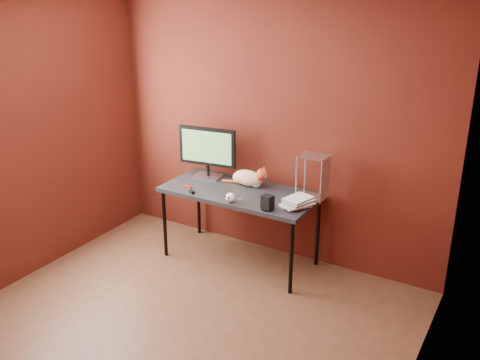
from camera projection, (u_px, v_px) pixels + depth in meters
The scene contains 11 objects.
room at pixel (159, 165), 3.71m from camera, with size 3.52×3.52×2.61m.
desk at pixel (240, 195), 5.15m from camera, with size 1.50×0.70×0.75m.
monitor at pixel (207, 150), 5.38m from camera, with size 0.61×0.23×0.52m.
cat at pixel (248, 178), 5.24m from camera, with size 0.49×0.21×0.23m.
skull_mug at pixel (230, 198), 4.85m from camera, with size 0.09×0.10×0.09m.
speaker at pixel (267, 203), 4.69m from camera, with size 0.12×0.12×0.13m.
book_stack at pixel (294, 151), 4.67m from camera, with size 0.29×0.31×0.99m.
wire_rack at pixel (313, 177), 4.89m from camera, with size 0.26×0.21×0.42m.
pocket_knife at pixel (187, 187), 5.20m from camera, with size 0.09×0.02×0.02m, color #B6130D.
black_gadget at pixel (192, 192), 5.06m from camera, with size 0.06×0.03×0.03m, color black.
washer at pixel (240, 199), 4.94m from camera, with size 0.04×0.04×0.00m, color #B5B4B9.
Camera 1 is at (2.26, -2.74, 2.65)m, focal length 40.00 mm.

